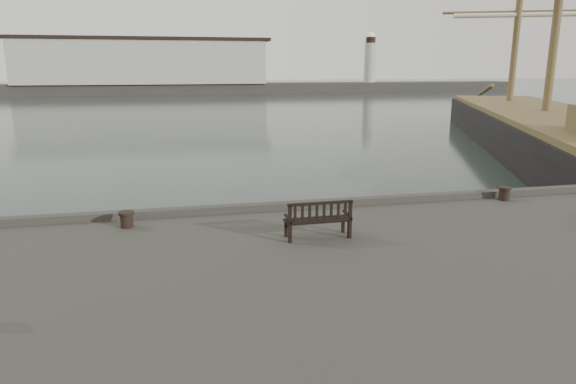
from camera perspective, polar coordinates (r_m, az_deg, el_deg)
The scene contains 6 objects.
ground at distance 14.10m, azimuth -0.42°, elevation -7.84°, with size 400.00×400.00×0.00m, color black.
breakwater at distance 104.84m, azimuth -13.77°, elevation 12.87°, with size 140.00×9.50×12.20m.
bench at distance 11.17m, azimuth 3.33°, elevation -3.80°, with size 1.44×0.52×0.83m.
bollard_left at distance 12.46m, azimuth -17.50°, elevation -2.93°, with size 0.36×0.36×0.37m, color black.
bollard_right at distance 15.51m, azimuth 22.90°, elevation -0.16°, with size 0.36×0.36×0.38m, color black.
tall_ship_main at distance 36.89m, azimuth 26.43°, elevation 5.33°, with size 20.87×36.12×27.14m.
Camera 1 is at (-2.72, -12.82, 5.18)m, focal length 32.00 mm.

